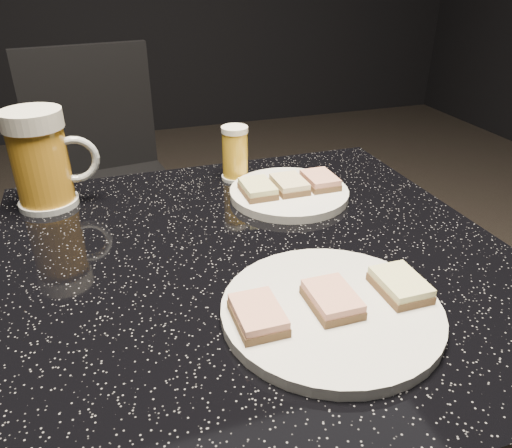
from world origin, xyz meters
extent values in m
cylinder|color=silver|center=(0.04, -0.15, 0.76)|extent=(0.25, 0.25, 0.01)
cylinder|color=white|center=(0.11, 0.16, 0.76)|extent=(0.20, 0.20, 0.01)
cylinder|color=black|center=(0.00, 0.00, 0.37)|extent=(0.10, 0.10, 0.69)
cube|color=black|center=(0.00, 0.00, 0.73)|extent=(0.70, 0.70, 0.03)
cylinder|color=silver|center=(-0.27, 0.26, 0.76)|extent=(0.09, 0.09, 0.01)
cylinder|color=gold|center=(-0.27, 0.26, 0.82)|extent=(0.09, 0.09, 0.12)
cylinder|color=silver|center=(-0.27, 0.26, 0.89)|extent=(0.09, 0.09, 0.03)
torus|color=silver|center=(-0.22, 0.25, 0.82)|extent=(0.08, 0.01, 0.08)
cylinder|color=silver|center=(0.05, 0.27, 0.75)|extent=(0.05, 0.05, 0.01)
cylinder|color=yellow|center=(0.05, 0.27, 0.80)|extent=(0.05, 0.05, 0.08)
cylinder|color=white|center=(0.05, 0.27, 0.84)|extent=(0.05, 0.05, 0.01)
cube|color=black|center=(-0.17, 0.95, 0.45)|extent=(0.46, 0.46, 0.04)
cylinder|color=black|center=(-0.32, 0.75, 0.21)|extent=(0.03, 0.03, 0.43)
cylinder|color=black|center=(0.03, 0.80, 0.21)|extent=(0.03, 0.03, 0.43)
cylinder|color=black|center=(-0.36, 1.10, 0.21)|extent=(0.03, 0.03, 0.43)
cylinder|color=black|center=(-0.02, 1.14, 0.21)|extent=(0.03, 0.03, 0.43)
cube|color=black|center=(-0.19, 1.14, 0.67)|extent=(0.41, 0.08, 0.41)
cube|color=#4C3521|center=(-0.05, -0.15, 0.77)|extent=(0.05, 0.07, 0.01)
cube|color=tan|center=(-0.05, -0.15, 0.78)|extent=(0.05, 0.07, 0.01)
cube|color=#4C3521|center=(0.04, -0.15, 0.77)|extent=(0.05, 0.07, 0.01)
cube|color=tan|center=(0.04, -0.15, 0.78)|extent=(0.05, 0.07, 0.01)
cube|color=#4C3521|center=(0.13, -0.15, 0.77)|extent=(0.05, 0.07, 0.01)
cube|color=#D1D184|center=(0.13, -0.15, 0.78)|extent=(0.05, 0.07, 0.01)
cube|color=#4C3521|center=(0.06, 0.16, 0.77)|extent=(0.05, 0.07, 0.01)
cube|color=#D1D184|center=(0.06, 0.16, 0.78)|extent=(0.05, 0.07, 0.01)
cube|color=#4C3521|center=(0.11, 0.16, 0.77)|extent=(0.05, 0.07, 0.01)
cube|color=beige|center=(0.11, 0.16, 0.78)|extent=(0.05, 0.07, 0.01)
cube|color=#4C3521|center=(0.17, 0.16, 0.77)|extent=(0.05, 0.07, 0.01)
cube|color=tan|center=(0.17, 0.16, 0.78)|extent=(0.05, 0.07, 0.01)
camera|label=1|loc=(-0.18, -0.55, 1.11)|focal=35.00mm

